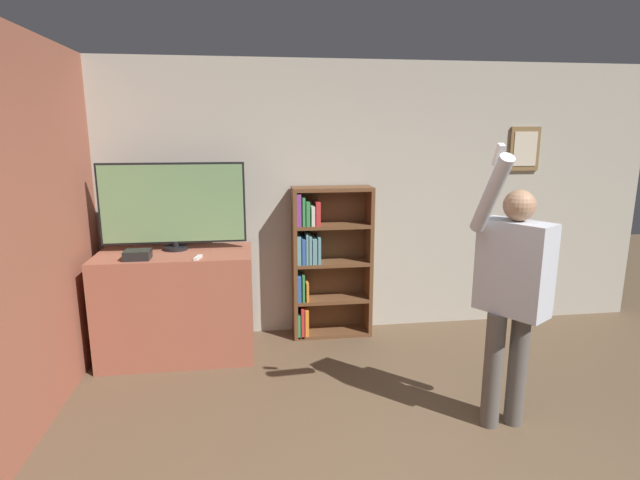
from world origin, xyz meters
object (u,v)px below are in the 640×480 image
object	(u,v)px
television	(173,205)
game_console	(138,255)
person	(513,287)
bookshelf	(324,260)

from	to	relation	value
television	game_console	world-z (taller)	television
person	television	bearing A→B (deg)	-156.42
game_console	bookshelf	world-z (taller)	bookshelf
television	bookshelf	xyz separation A→B (m)	(1.39, 0.19, -0.61)
television	game_console	xyz separation A→B (m)	(-0.27, -0.31, -0.37)
game_console	television	bearing A→B (deg)	49.58
television	game_console	size ratio (longest dim) A/B	6.02
television	bookshelf	bearing A→B (deg)	7.64
bookshelf	television	bearing A→B (deg)	-172.36
person	bookshelf	bearing A→B (deg)	176.78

